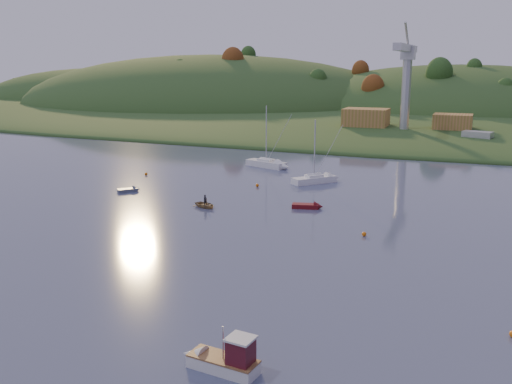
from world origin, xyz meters
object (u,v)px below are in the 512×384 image
at_px(sailboat_near, 314,179).
at_px(sailboat_far, 266,163).
at_px(canoe, 205,205).
at_px(fishing_boat, 219,358).
at_px(grey_dinghy, 132,190).
at_px(red_tender, 311,206).

height_order(sailboat_near, sailboat_far, sailboat_far).
distance_m(sailboat_far, canoe, 31.09).
xyz_separation_m(sailboat_near, sailboat_far, (-12.15, 10.51, 0.05)).
bearing_deg(sailboat_far, sailboat_near, -20.93).
distance_m(fishing_boat, grey_dinghy, 52.64).
distance_m(canoe, red_tender, 13.92).
distance_m(sailboat_near, canoe, 22.24).
bearing_deg(red_tender, sailboat_near, 91.95).
bearing_deg(fishing_boat, canoe, -55.28).
relative_size(sailboat_near, sailboat_far, 0.90).
relative_size(sailboat_near, canoe, 2.93).
xyz_separation_m(fishing_boat, grey_dinghy, (-33.73, 40.40, -0.49)).
relative_size(sailboat_far, canoe, 3.26).
xyz_separation_m(fishing_boat, red_tender, (-6.18, 40.72, -0.46)).
xyz_separation_m(sailboat_far, canoe, (3.31, -30.91, -0.37)).
bearing_deg(sailboat_near, canoe, -162.58).
distance_m(sailboat_near, sailboat_far, 16.06).
bearing_deg(fishing_boat, sailboat_near, -72.98).
bearing_deg(canoe, fishing_boat, -127.49).
distance_m(sailboat_far, red_tender, 30.87).
height_order(sailboat_near, grey_dinghy, sailboat_near).
bearing_deg(sailboat_near, fishing_boat, -128.67).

